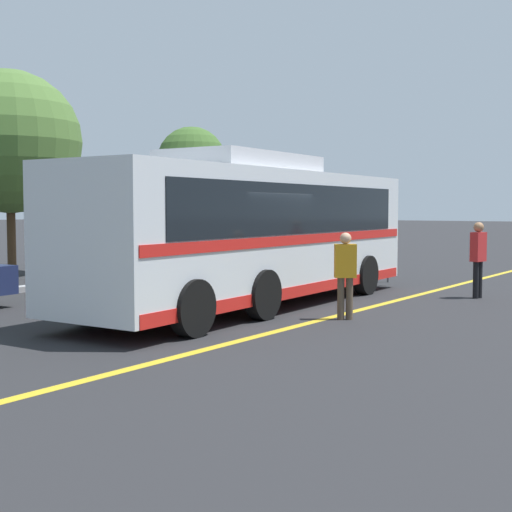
{
  "coord_description": "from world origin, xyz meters",
  "views": [
    {
      "loc": [
        -12.1,
        -8.94,
        2.2
      ],
      "look_at": [
        0.91,
        0.19,
        1.13
      ],
      "focal_mm": 50.0,
      "sensor_mm": 36.0,
      "label": 1
    }
  ],
  "objects_px": {
    "pedestrian_0": "(345,270)",
    "tree_1": "(192,162)",
    "parked_car_2": "(142,258)",
    "pedestrian_1": "(478,254)",
    "tree_0": "(9,142)",
    "transit_bus": "(256,230)",
    "bus_stop_sign": "(389,230)"
  },
  "relations": [
    {
      "from": "transit_bus",
      "to": "tree_1",
      "type": "height_order",
      "value": "tree_1"
    },
    {
      "from": "pedestrian_0",
      "to": "bus_stop_sign",
      "type": "bearing_deg",
      "value": -108.13
    },
    {
      "from": "pedestrian_0",
      "to": "bus_stop_sign",
      "type": "distance_m",
      "value": 7.47
    },
    {
      "from": "parked_car_2",
      "to": "bus_stop_sign",
      "type": "relative_size",
      "value": 1.83
    },
    {
      "from": "parked_car_2",
      "to": "tree_0",
      "type": "relative_size",
      "value": 0.68
    },
    {
      "from": "tree_0",
      "to": "tree_1",
      "type": "xyz_separation_m",
      "value": [
        9.36,
        0.18,
        -0.14
      ]
    },
    {
      "from": "pedestrian_0",
      "to": "transit_bus",
      "type": "bearing_deg",
      "value": -48.89
    },
    {
      "from": "pedestrian_1",
      "to": "tree_0",
      "type": "relative_size",
      "value": 0.28
    },
    {
      "from": "tree_0",
      "to": "transit_bus",
      "type": "bearing_deg",
      "value": -97.81
    },
    {
      "from": "pedestrian_1",
      "to": "bus_stop_sign",
      "type": "height_order",
      "value": "bus_stop_sign"
    },
    {
      "from": "transit_bus",
      "to": "tree_0",
      "type": "height_order",
      "value": "tree_0"
    },
    {
      "from": "bus_stop_sign",
      "to": "parked_car_2",
      "type": "bearing_deg",
      "value": -138.69
    },
    {
      "from": "transit_bus",
      "to": "bus_stop_sign",
      "type": "xyz_separation_m",
      "value": [
        6.51,
        -0.25,
        -0.16
      ]
    },
    {
      "from": "bus_stop_sign",
      "to": "tree_1",
      "type": "distance_m",
      "value": 12.35
    },
    {
      "from": "parked_car_2",
      "to": "pedestrian_1",
      "type": "xyz_separation_m",
      "value": [
        2.75,
        -8.61,
        0.28
      ]
    },
    {
      "from": "pedestrian_0",
      "to": "tree_1",
      "type": "xyz_separation_m",
      "value": [
        11.42,
        13.57,
        3.23
      ]
    },
    {
      "from": "bus_stop_sign",
      "to": "pedestrian_0",
      "type": "bearing_deg",
      "value": -74.22
    },
    {
      "from": "pedestrian_1",
      "to": "tree_0",
      "type": "bearing_deg",
      "value": -67.23
    },
    {
      "from": "transit_bus",
      "to": "pedestrian_0",
      "type": "distance_m",
      "value": 2.73
    },
    {
      "from": "parked_car_2",
      "to": "pedestrian_1",
      "type": "distance_m",
      "value": 9.04
    },
    {
      "from": "pedestrian_0",
      "to": "pedestrian_1",
      "type": "xyz_separation_m",
      "value": [
        4.85,
        -1.07,
        0.09
      ]
    },
    {
      "from": "parked_car_2",
      "to": "pedestrian_0",
      "type": "bearing_deg",
      "value": 167.05
    },
    {
      "from": "pedestrian_1",
      "to": "bus_stop_sign",
      "type": "xyz_separation_m",
      "value": [
        2.23,
        3.38,
        0.49
      ]
    },
    {
      "from": "transit_bus",
      "to": "pedestrian_1",
      "type": "height_order",
      "value": "transit_bus"
    },
    {
      "from": "pedestrian_1",
      "to": "bus_stop_sign",
      "type": "relative_size",
      "value": 0.75
    },
    {
      "from": "pedestrian_0",
      "to": "pedestrian_1",
      "type": "distance_m",
      "value": 4.97
    },
    {
      "from": "transit_bus",
      "to": "pedestrian_0",
      "type": "bearing_deg",
      "value": -14.98
    },
    {
      "from": "transit_bus",
      "to": "tree_1",
      "type": "relative_size",
      "value": 1.94
    },
    {
      "from": "pedestrian_0",
      "to": "tree_1",
      "type": "relative_size",
      "value": 0.3
    },
    {
      "from": "pedestrian_0",
      "to": "tree_0",
      "type": "bearing_deg",
      "value": -44.97
    },
    {
      "from": "pedestrian_0",
      "to": "bus_stop_sign",
      "type": "xyz_separation_m",
      "value": [
        7.08,
        2.31,
        0.58
      ]
    },
    {
      "from": "tree_0",
      "to": "tree_1",
      "type": "relative_size",
      "value": 1.17
    }
  ]
}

